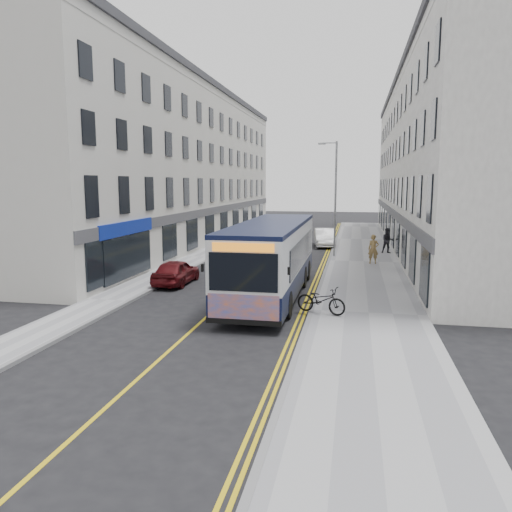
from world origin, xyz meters
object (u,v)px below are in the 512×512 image
at_px(pedestrian_near, 373,249).
at_px(car_white, 325,238).
at_px(pedestrian_far, 388,241).
at_px(city_bus, 272,256).
at_px(car_maroon, 176,272).
at_px(bicycle, 321,300).
at_px(streetlamp, 334,195).

xyz_separation_m(pedestrian_near, car_white, (-3.62, 8.89, -0.30)).
height_order(pedestrian_far, car_white, pedestrian_far).
xyz_separation_m(city_bus, pedestrian_far, (6.08, 14.95, -0.84)).
xyz_separation_m(pedestrian_far, car_white, (-4.80, 3.90, -0.30)).
distance_m(pedestrian_near, car_maroon, 13.05).
distance_m(city_bus, bicycle, 4.07).
height_order(pedestrian_near, car_maroon, pedestrian_near).
bearing_deg(car_white, bicycle, -94.10).
bearing_deg(bicycle, pedestrian_near, 10.24).
bearing_deg(pedestrian_near, city_bus, -118.93).
relative_size(streetlamp, car_white, 1.79).
relative_size(bicycle, pedestrian_far, 1.12).
bearing_deg(city_bus, pedestrian_far, 67.87).
bearing_deg(car_white, pedestrian_near, -75.11).
height_order(bicycle, pedestrian_near, pedestrian_near).
height_order(streetlamp, car_maroon, streetlamp).
bearing_deg(car_white, city_bus, -101.14).
relative_size(pedestrian_near, car_white, 0.41).
distance_m(streetlamp, city_bus, 13.16).
relative_size(streetlamp, city_bus, 0.68).
xyz_separation_m(bicycle, car_white, (-1.20, 21.84, 0.08)).
bearing_deg(city_bus, car_white, 86.11).
bearing_deg(streetlamp, city_bus, -100.04).
bearing_deg(car_white, streetlamp, -88.26).
xyz_separation_m(pedestrian_near, pedestrian_far, (1.18, 4.99, -0.00)).
xyz_separation_m(pedestrian_far, car_maroon, (-11.40, -13.10, -0.38)).
height_order(streetlamp, city_bus, streetlamp).
distance_m(streetlamp, car_maroon, 13.76).
bearing_deg(bicycle, streetlamp, 21.65).
height_order(pedestrian_far, car_maroon, pedestrian_far).
distance_m(city_bus, car_white, 18.93).
height_order(streetlamp, pedestrian_far, streetlamp).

